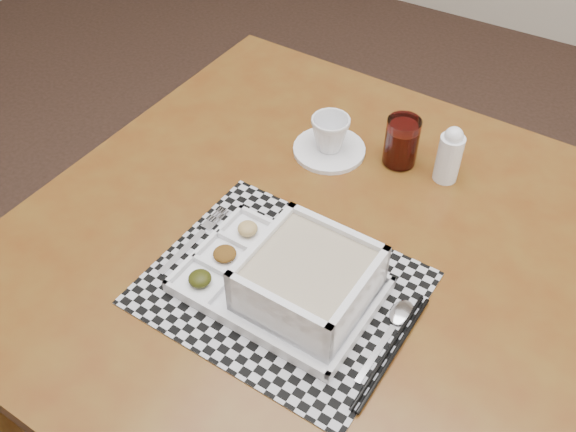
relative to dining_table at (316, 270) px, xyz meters
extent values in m
cube|color=#5A2A10|center=(0.00, 0.00, 0.06)|extent=(1.10, 1.10, 0.04)
cylinder|color=#5A2A10|center=(-0.50, -0.45, -0.33)|extent=(0.05, 0.05, 0.75)
cylinder|color=#5A2A10|center=(-0.45, 0.50, -0.33)|extent=(0.05, 0.05, 0.75)
cube|color=#5A2A10|center=(0.02, 0.45, 0.00)|extent=(0.91, 0.08, 0.08)
cube|color=#5A2A10|center=(-0.45, 0.02, 0.00)|extent=(0.08, 0.91, 0.08)
cube|color=#5A2A10|center=(0.45, -0.02, 0.00)|extent=(0.08, 0.91, 0.08)
cube|color=#B1B1B9|center=(0.00, -0.13, 0.08)|extent=(0.45, 0.38, 0.00)
cube|color=white|center=(0.00, -0.13, 0.09)|extent=(0.33, 0.24, 0.01)
cube|color=white|center=(0.00, -0.02, 0.10)|extent=(0.32, 0.02, 0.01)
cube|color=white|center=(-0.01, -0.24, 0.10)|extent=(0.32, 0.02, 0.01)
cube|color=white|center=(-0.16, -0.12, 0.10)|extent=(0.02, 0.22, 0.01)
cube|color=white|center=(0.15, -0.14, 0.10)|extent=(0.02, 0.22, 0.01)
cube|color=white|center=(-0.08, -0.13, 0.10)|extent=(0.02, 0.20, 0.01)
cube|color=white|center=(-0.12, -0.16, 0.10)|extent=(0.08, 0.01, 0.01)
cube|color=white|center=(-0.12, -0.09, 0.10)|extent=(0.08, 0.01, 0.01)
ellipsoid|color=black|center=(-0.12, -0.19, 0.10)|extent=(0.04, 0.04, 0.02)
ellipsoid|color=#45280B|center=(-0.12, -0.12, 0.10)|extent=(0.04, 0.04, 0.02)
ellipsoid|color=olive|center=(-0.11, -0.06, 0.11)|extent=(0.04, 0.04, 0.02)
cube|color=white|center=(0.05, -0.13, 0.10)|extent=(0.20, 0.20, 0.01)
cube|color=white|center=(0.05, -0.04, 0.14)|extent=(0.19, 0.02, 0.09)
cube|color=white|center=(0.05, -0.21, 0.14)|extent=(0.19, 0.02, 0.09)
cube|color=white|center=(-0.04, -0.12, 0.14)|extent=(0.02, 0.19, 0.09)
cube|color=white|center=(0.14, -0.13, 0.14)|extent=(0.02, 0.19, 0.09)
cube|color=tan|center=(0.05, -0.13, 0.13)|extent=(0.18, 0.18, 0.08)
cube|color=#B9B9C0|center=(-0.19, -0.15, 0.09)|extent=(0.02, 0.12, 0.00)
cube|color=#B9B9C0|center=(-0.19, -0.07, 0.09)|extent=(0.02, 0.02, 0.00)
cube|color=#B9B9C0|center=(-0.20, -0.04, 0.09)|extent=(0.01, 0.04, 0.00)
cube|color=#B9B9C0|center=(-0.19, -0.04, 0.09)|extent=(0.01, 0.04, 0.00)
cube|color=#B9B9C0|center=(-0.19, -0.04, 0.09)|extent=(0.01, 0.04, 0.00)
cube|color=#B9B9C0|center=(-0.18, -0.04, 0.09)|extent=(0.01, 0.04, 0.00)
cube|color=#B9B9C0|center=(0.19, -0.16, 0.09)|extent=(0.02, 0.12, 0.00)
ellipsoid|color=#B9B9C0|center=(0.19, -0.07, 0.09)|extent=(0.04, 0.06, 0.01)
cylinder|color=black|center=(0.21, -0.15, 0.09)|extent=(0.02, 0.24, 0.01)
cylinder|color=black|center=(0.22, -0.15, 0.09)|extent=(0.02, 0.24, 0.01)
cylinder|color=white|center=(-0.10, 0.23, 0.09)|extent=(0.15, 0.15, 0.01)
imported|color=white|center=(-0.10, 0.23, 0.13)|extent=(0.09, 0.09, 0.07)
cylinder|color=white|center=(0.04, 0.28, 0.13)|extent=(0.07, 0.07, 0.10)
cylinder|color=#3A0604|center=(0.04, 0.28, 0.12)|extent=(0.06, 0.06, 0.08)
cylinder|color=white|center=(0.14, 0.28, 0.13)|extent=(0.05, 0.05, 0.10)
sphere|color=white|center=(0.14, 0.28, 0.19)|extent=(0.04, 0.04, 0.04)
camera|label=1|loc=(0.35, -0.70, 0.93)|focal=40.00mm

